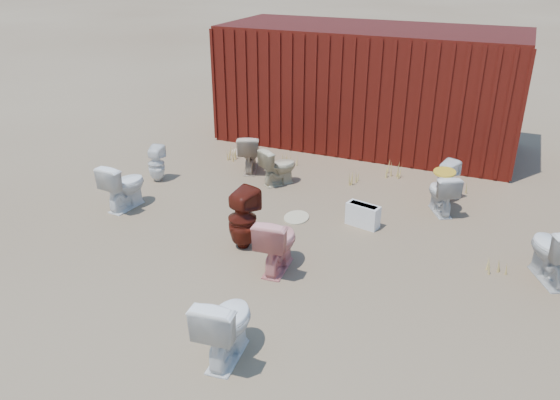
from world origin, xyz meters
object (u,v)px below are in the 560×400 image
at_px(toilet_front_c, 226,325).
at_px(toilet_back_e, 447,181).
at_px(toilet_back_beige_left, 249,153).
at_px(toilet_front_a, 124,185).
at_px(toilet_back_yellowlid, 442,193).
at_px(shipping_container, 368,87).
at_px(toilet_front_e, 554,251).
at_px(toilet_back_beige_right, 278,166).
at_px(toilet_front_maroon, 243,219).
at_px(toilet_back_a, 156,164).
at_px(loose_tank, 363,215).
at_px(toilet_front_pink, 277,242).

height_order(toilet_front_c, toilet_back_e, toilet_front_c).
bearing_deg(toilet_front_c, toilet_back_beige_left, -72.21).
bearing_deg(toilet_front_c, toilet_front_a, -43.81).
xyz_separation_m(toilet_front_a, toilet_front_c, (3.21, -2.48, 0.01)).
height_order(toilet_back_yellowlid, toilet_back_e, toilet_back_e).
xyz_separation_m(shipping_container, toilet_front_c, (0.56, -7.24, -0.80)).
bearing_deg(toilet_front_a, toilet_front_e, -170.14).
xyz_separation_m(toilet_front_c, toilet_back_beige_left, (-2.09, 4.71, -0.04)).
xyz_separation_m(toilet_front_e, toilet_back_beige_right, (-4.38, 1.45, -0.08)).
xyz_separation_m(toilet_front_c, toilet_front_maroon, (-0.88, 2.09, 0.04)).
distance_m(toilet_front_c, toilet_front_maroon, 2.27).
height_order(shipping_container, toilet_back_a, shipping_container).
bearing_deg(loose_tank, toilet_front_maroon, -123.67).
distance_m(shipping_container, toilet_back_beige_left, 3.07).
height_order(toilet_front_a, toilet_back_a, toilet_front_a).
height_order(toilet_front_maroon, toilet_back_beige_right, toilet_front_maroon).
relative_size(toilet_front_c, toilet_front_maroon, 0.92).
xyz_separation_m(toilet_front_c, toilet_front_e, (3.04, 2.90, 0.01)).
xyz_separation_m(toilet_back_beige_left, toilet_back_yellowlid, (3.56, -0.38, -0.02)).
relative_size(toilet_front_c, toilet_back_beige_left, 1.11).
height_order(toilet_front_a, loose_tank, toilet_front_a).
xyz_separation_m(toilet_back_beige_right, toilet_back_e, (2.81, 0.47, 0.02)).
xyz_separation_m(toilet_front_pink, toilet_back_beige_left, (-1.87, 2.95, -0.03)).
bearing_deg(loose_tank, toilet_back_beige_left, 165.41).
bearing_deg(toilet_front_pink, toilet_front_c, 92.07).
distance_m(toilet_back_a, toilet_back_e, 5.02).
distance_m(toilet_front_a, toilet_back_beige_left, 2.50).
distance_m(toilet_back_beige_right, toilet_back_e, 2.85).
bearing_deg(toilet_front_a, shipping_container, -113.04).
height_order(toilet_front_maroon, toilet_back_beige_left, toilet_front_maroon).
xyz_separation_m(toilet_back_a, toilet_back_e, (4.87, 1.21, 0.02)).
xyz_separation_m(toilet_front_maroon, toilet_back_beige_right, (-0.45, 2.26, -0.10)).
height_order(toilet_front_maroon, toilet_back_yellowlid, toilet_front_maroon).
xyz_separation_m(toilet_front_c, loose_tank, (0.48, 3.38, -0.23)).
bearing_deg(toilet_front_a, toilet_back_beige_right, -128.91).
bearing_deg(toilet_back_a, toilet_front_maroon, 139.05).
height_order(toilet_front_maroon, toilet_front_e, toilet_front_maroon).
relative_size(toilet_front_a, loose_tank, 1.55).
xyz_separation_m(toilet_front_pink, toilet_back_beige_right, (-1.12, 2.59, -0.06)).
distance_m(toilet_front_a, toilet_back_e, 5.24).
xyz_separation_m(toilet_front_a, toilet_front_e, (6.25, 0.42, 0.02)).
relative_size(toilet_front_maroon, loose_tank, 1.75).
bearing_deg(shipping_container, toilet_front_a, -119.04).
relative_size(shipping_container, loose_tank, 12.00).
distance_m(toilet_front_e, toilet_back_a, 6.47).
xyz_separation_m(toilet_front_a, toilet_front_pink, (2.99, -0.72, 0.00)).
distance_m(toilet_front_maroon, loose_tank, 1.89).
xyz_separation_m(shipping_container, toilet_front_pink, (0.35, -5.48, -0.81)).
bearing_deg(toilet_front_e, toilet_front_maroon, -14.92).
xyz_separation_m(toilet_front_maroon, toilet_back_e, (2.36, 2.73, -0.09)).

